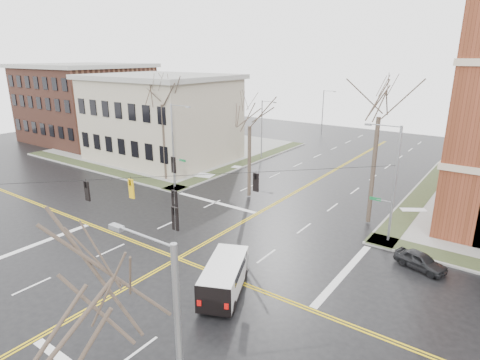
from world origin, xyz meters
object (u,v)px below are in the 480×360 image
Objects in this scene: streetlight_north_b at (323,111)px; parked_car_a at (420,261)px; streetlight_north_a at (263,127)px; tree_ne at (379,109)px; tree_nw_near at (250,121)px; tree_se at (105,352)px; signal_pole_ne at (392,181)px; cargo_van at (225,274)px; tree_nw_far at (162,99)px; signal_pole_nw at (174,144)px.

parked_car_a is at bearing -57.48° from streetlight_north_b.
tree_ne is (19.66, -13.75, 5.35)m from streetlight_north_a.
tree_nw_near reaches higher than streetlight_north_a.
tree_nw_near reaches higher than tree_se.
tree_nw_near is 12.40m from tree_ne.
parked_car_a is (3.15, -2.90, -4.36)m from signal_pole_ne.
streetlight_north_a reaches higher than cargo_van.
tree_nw_far is 23.44m from tree_ne.
tree_nw_far is at bearing -176.01° from tree_nw_near.
signal_pole_ne is 26.14m from tree_nw_far.
streetlight_north_b is (0.67, 36.50, -0.48)m from signal_pole_nw.
cargo_van is at bearing -60.58° from tree_nw_near.
streetlight_north_a is (-21.97, 16.50, -0.48)m from signal_pole_ne.
signal_pole_ne is 0.70× the size of tree_nw_far.
signal_pole_ne and signal_pole_nw have the same top height.
tree_ne is (19.66, -33.75, 5.35)m from streetlight_north_b.
streetlight_north_a is at bearing 94.69° from cargo_van.
parked_car_a is 0.34× the size of tree_se.
streetlight_north_a is 0.62× the size of tree_nw_far.
tree_ne is at bearing 2.94° from tree_nw_far.
streetlight_north_b is 0.62× the size of tree_nw_far.
streetlight_north_b is at bearing 84.06° from cargo_van.
cargo_van is (-6.00, -12.83, -3.75)m from signal_pole_ne.
signal_pole_ne is 14.65m from cargo_van.
tree_se reaches higher than cargo_van.
streetlight_north_a is at bearing 143.10° from signal_pole_ne.
cargo_van is at bearing -37.63° from signal_pole_nw.
tree_nw_far reaches higher than signal_pole_ne.
tree_ne is (20.32, 2.75, 4.87)m from signal_pole_nw.
tree_ne reaches higher than streetlight_north_b.
tree_se is at bearing -89.44° from signal_pole_ne.
cargo_van is 13.51m from parked_car_a.
streetlight_north_b is 35.13m from tree_nw_near.
streetlight_north_a is 1.00× the size of streetlight_north_b.
tree_se reaches higher than signal_pole_ne.
tree_se reaches higher than streetlight_north_b.
signal_pole_ne is 27.48m from streetlight_north_a.
tree_ne is 1.34× the size of tree_se.
signal_pole_ne is 25.57m from tree_se.
signal_pole_nw reaches higher than cargo_van.
tree_nw_far is at bearing 153.38° from signal_pole_nw.
tree_se is (14.79, -27.78, -0.40)m from tree_nw_near.
tree_nw_far is 11.31m from tree_nw_near.
tree_nw_near is at bearing 170.92° from signal_pole_ne.
streetlight_north_a is at bearing 70.78° from parked_car_a.
tree_ne reaches higher than streetlight_north_a.
parked_car_a is at bearing -8.75° from tree_nw_far.
tree_nw_near is at bearing -178.02° from tree_ne.
signal_pole_nw reaches higher than parked_car_a.
signal_pole_nw is 0.88× the size of tree_se.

